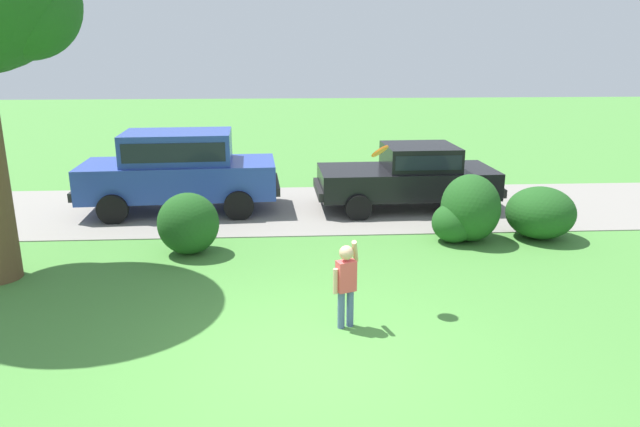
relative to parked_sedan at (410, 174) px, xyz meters
name	(u,v)px	position (x,y,z in m)	size (l,w,h in m)	color
ground_plane	(314,359)	(-2.69, -7.08, -0.85)	(80.00, 80.00, 0.00)	#478438
driveway_strip	(300,208)	(-2.69, 0.09, -0.84)	(28.00, 4.40, 0.02)	gray
shrub_near_tree	(188,224)	(-4.88, -2.98, -0.26)	(1.16, 1.08, 1.18)	#1E511C
shrub_centre_left	(467,211)	(0.63, -2.53, -0.23)	(1.39, 1.37, 1.36)	#1E511C
shrub_centre	(540,213)	(2.21, -2.45, -0.31)	(1.40, 1.36, 1.07)	#1E511C
parked_sedan	(410,174)	(0.00, 0.00, 0.00)	(4.44, 2.18, 1.56)	black
parked_suv	(179,167)	(-5.54, 0.08, 0.23)	(4.79, 2.29, 1.92)	#28429E
child_thrower	(346,279)	(-2.21, -6.21, -0.13)	(0.39, 0.37, 1.29)	#4C608C
frisbee	(380,151)	(-1.66, -5.43, 1.52)	(0.31, 0.27, 0.26)	orange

